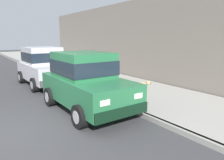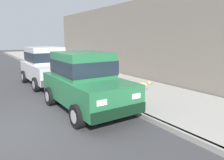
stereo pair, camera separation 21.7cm
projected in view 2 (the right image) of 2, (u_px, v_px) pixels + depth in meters
name	position (u px, v px, depth m)	size (l,w,h in m)	color
ground_plane	(20.00, 129.00, 5.44)	(80.00, 80.00, 0.00)	#38383A
curb	(120.00, 105.00, 7.15)	(0.16, 64.00, 0.14)	gray
sidewalk	(158.00, 97.00, 8.13)	(3.60, 64.00, 0.14)	#99968E
car_green_hatchback	(85.00, 80.00, 6.84)	(1.97, 3.81, 1.88)	#23663D
car_silver_hatchback	(46.00, 65.00, 10.57)	(2.00, 3.83, 1.88)	#BCBCC1
dog_tan	(144.00, 85.00, 8.68)	(0.60, 0.54, 0.49)	tan
fire_hydrant	(87.00, 77.00, 10.12)	(0.34, 0.24, 0.72)	gold
building_facade	(129.00, 40.00, 12.60)	(0.50, 20.00, 4.36)	slate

